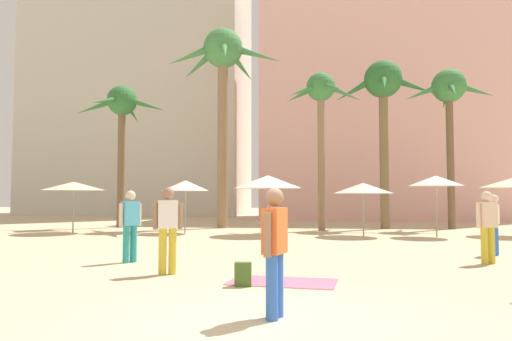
{
  "coord_description": "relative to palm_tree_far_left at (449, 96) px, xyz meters",
  "views": [
    {
      "loc": [
        0.58,
        -6.09,
        1.58
      ],
      "look_at": [
        -0.73,
        4.7,
        2.18
      ],
      "focal_mm": 33.12,
      "sensor_mm": 36.0,
      "label": 1
    }
  ],
  "objects": [
    {
      "name": "person_far_left",
      "position": [
        -9.69,
        -14.76,
        -5.58
      ],
      "size": [
        0.6,
        0.34,
        1.77
      ],
      "rotation": [
        0.0,
        0.0,
        1.92
      ],
      "color": "gold",
      "rests_on": "ground"
    },
    {
      "name": "person_far_right",
      "position": [
        -7.25,
        -17.96,
        -5.62
      ],
      "size": [
        0.32,
        0.6,
        1.69
      ],
      "rotation": [
        0.0,
        0.0,
        2.85
      ],
      "color": "blue",
      "rests_on": "ground"
    },
    {
      "name": "person_near_right",
      "position": [
        -1.87,
        -10.66,
        -5.66
      ],
      "size": [
        0.37,
        0.58,
        1.63
      ],
      "rotation": [
        0.0,
        0.0,
        2.7
      ],
      "color": "blue",
      "rests_on": "ground"
    },
    {
      "name": "cafe_umbrella_0",
      "position": [
        -4.75,
        -4.91,
        -4.63
      ],
      "size": [
        2.38,
        2.38,
        2.13
      ],
      "color": "gray",
      "rests_on": "ground"
    },
    {
      "name": "person_mid_center",
      "position": [
        -2.66,
        -12.4,
        -5.61
      ],
      "size": [
        0.59,
        0.36,
        1.71
      ],
      "rotation": [
        0.0,
        0.0,
        5.12
      ],
      "color": "gold",
      "rests_on": "ground"
    },
    {
      "name": "cafe_umbrella_2",
      "position": [
        -8.58,
        -4.89,
        -4.36
      ],
      "size": [
        2.8,
        2.8,
        2.46
      ],
      "color": "gray",
      "rests_on": "ground"
    },
    {
      "name": "person_mid_left",
      "position": [
        -11.13,
        -13.18,
        -5.6
      ],
      "size": [
        0.44,
        0.54,
        1.73
      ],
      "rotation": [
        0.0,
        0.0,
        5.65
      ],
      "color": "teal",
      "rests_on": "ground"
    },
    {
      "name": "backpack",
      "position": [
        -7.98,
        -15.82,
        -6.35
      ],
      "size": [
        0.32,
        0.27,
        0.42
      ],
      "rotation": [
        0.0,
        0.0,
        1.7
      ],
      "color": "#415C24",
      "rests_on": "ground"
    },
    {
      "name": "palm_tree_left",
      "position": [
        -11.33,
        -0.51,
        1.72
      ],
      "size": [
        5.71,
        5.47,
        10.28
      ],
      "color": "#896B4C",
      "rests_on": "ground"
    },
    {
      "name": "cafe_umbrella_3",
      "position": [
        -12.24,
        -4.2,
        -4.49
      ],
      "size": [
        2.04,
        2.04,
        2.29
      ],
      "color": "gray",
      "rests_on": "ground"
    },
    {
      "name": "palm_tree_far_right",
      "position": [
        -6.35,
        -1.85,
        -0.44
      ],
      "size": [
        3.73,
        3.85,
        7.47
      ],
      "color": "#896B4C",
      "rests_on": "ground"
    },
    {
      "name": "ground",
      "position": [
        -7.32,
        -18.06,
        -6.55
      ],
      "size": [
        120.0,
        120.0,
        0.0
      ],
      "primitive_type": "plane",
      "color": "#C6B28C"
    },
    {
      "name": "hotel_pink",
      "position": [
        -1.64,
        11.5,
        1.79
      ],
      "size": [
        17.37,
        9.27,
        16.68
      ],
      "primitive_type": "cube",
      "color": "beige",
      "rests_on": "ground"
    },
    {
      "name": "palm_tree_center",
      "position": [
        -3.2,
        -0.11,
        0.29
      ],
      "size": [
        5.11,
        5.03,
        8.43
      ],
      "color": "brown",
      "rests_on": "ground"
    },
    {
      "name": "palm_tree_right",
      "position": [
        -16.63,
        -0.81,
        -0.56
      ],
      "size": [
        4.92,
        4.88,
        7.37
      ],
      "color": "brown",
      "rests_on": "ground"
    },
    {
      "name": "beach_towel",
      "position": [
        -7.31,
        -15.36,
        -6.54
      ],
      "size": [
        2.08,
        1.32,
        0.01
      ],
      "primitive_type": "cube",
      "rotation": [
        0.0,
        0.0,
        -0.12
      ],
      "color": "#EF6684",
      "rests_on": "ground"
    },
    {
      "name": "palm_tree_far_left",
      "position": [
        0.0,
        0.0,
        0.0
      ],
      "size": [
        4.57,
        4.43,
        7.92
      ],
      "color": "brown",
      "rests_on": "ground"
    },
    {
      "name": "cafe_umbrella_5",
      "position": [
        -17.13,
        -4.65,
        -4.51
      ],
      "size": [
        2.7,
        2.7,
        2.23
      ],
      "color": "gray",
      "rests_on": "ground"
    },
    {
      "name": "hotel_tower_gray",
      "position": [
        -22.31,
        17.56,
        7.14
      ],
      "size": [
        18.86,
        10.33,
        27.38
      ],
      "primitive_type": "cube",
      "color": "beige",
      "rests_on": "ground"
    },
    {
      "name": "cafe_umbrella_4",
      "position": [
        -1.95,
        -4.93,
        -4.35
      ],
      "size": [
        2.09,
        2.09,
        2.41
      ],
      "color": "gray",
      "rests_on": "ground"
    }
  ]
}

